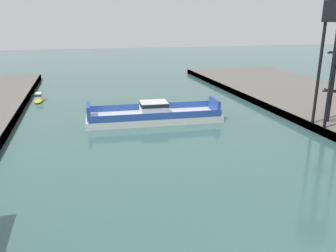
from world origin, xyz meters
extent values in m
cube|color=silver|center=(0.12, 39.41, 0.55)|extent=(22.52, 8.06, 1.10)
cube|color=#284CA3|center=(0.29, 42.81, 1.65)|extent=(21.29, 1.22, 1.10)
cube|color=#284CA3|center=(-0.06, 36.02, 1.65)|extent=(21.29, 1.22, 1.10)
cube|color=silver|center=(0.12, 39.41, 2.18)|extent=(4.63, 4.03, 2.16)
cube|color=black|center=(0.12, 39.41, 2.91)|extent=(4.67, 4.07, 0.60)
cube|color=#284CA3|center=(10.70, 38.87, 2.20)|extent=(0.75, 4.87, 2.20)
cube|color=#284CA3|center=(-10.47, 39.96, 2.20)|extent=(0.75, 4.87, 2.20)
ellipsoid|color=yellow|center=(-20.01, 59.69, 0.26)|extent=(1.85, 5.84, 0.51)
cube|color=silver|center=(-20.00, 60.12, 1.10)|extent=(1.26, 2.06, 1.18)
cube|color=black|center=(-20.00, 60.12, 1.25)|extent=(1.29, 2.11, 0.35)
cylinder|color=black|center=(22.38, 28.11, 8.57)|extent=(0.44, 0.44, 14.68)
cylinder|color=black|center=(25.01, 28.11, 8.57)|extent=(0.44, 0.44, 14.68)
cylinder|color=black|center=(22.38, 25.48, 8.57)|extent=(0.44, 0.44, 14.68)
cube|color=black|center=(23.69, 26.79, 6.37)|extent=(2.63, 0.20, 0.20)
cube|color=black|center=(23.69, 26.79, 6.37)|extent=(0.20, 2.63, 0.20)
cube|color=black|center=(23.69, 26.79, 11.80)|extent=(2.63, 0.20, 0.20)
cube|color=black|center=(23.69, 26.79, 11.80)|extent=(0.20, 2.63, 0.20)
camera|label=1|loc=(-11.55, -14.88, 16.12)|focal=36.77mm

